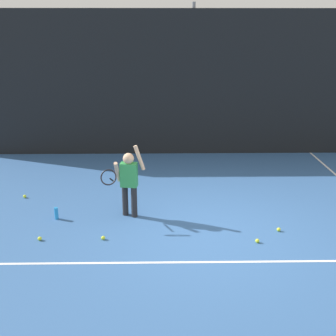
# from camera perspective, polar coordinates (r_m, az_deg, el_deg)

# --- Properties ---
(ground_plane) EXTENTS (20.00, 20.00, 0.00)m
(ground_plane) POSITION_cam_1_polar(r_m,az_deg,el_deg) (7.50, 5.59, -8.52)
(ground_plane) COLOR #335B93
(court_line_baseline) EXTENTS (9.00, 0.05, 0.00)m
(court_line_baseline) POSITION_cam_1_polar(r_m,az_deg,el_deg) (6.69, 6.48, -12.11)
(court_line_baseline) COLOR white
(court_line_baseline) RESTS_ON ground
(back_fence_windscreen) EXTENTS (11.90, 0.08, 3.74)m
(back_fence_windscreen) POSITION_cam_1_polar(r_m,az_deg,el_deg) (11.60, 3.24, 10.88)
(back_fence_windscreen) COLOR black
(back_fence_windscreen) RESTS_ON ground
(fence_post_1) EXTENTS (0.09, 0.09, 3.89)m
(fence_post_1) POSITION_cam_1_polar(r_m,az_deg,el_deg) (11.65, 3.22, 11.29)
(fence_post_1) COLOR slate
(fence_post_1) RESTS_ON ground
(tennis_player) EXTENTS (0.78, 0.57, 1.35)m
(tennis_player) POSITION_cam_1_polar(r_m,az_deg,el_deg) (7.86, -5.23, -1.43)
(tennis_player) COLOR #232326
(tennis_player) RESTS_ON ground
(water_bottle) EXTENTS (0.07, 0.07, 0.22)m
(water_bottle) POSITION_cam_1_polar(r_m,az_deg,el_deg) (8.19, -14.40, -5.77)
(water_bottle) COLOR #268CD8
(water_bottle) RESTS_ON ground
(tennis_ball_0) EXTENTS (0.07, 0.07, 0.07)m
(tennis_ball_0) POSITION_cam_1_polar(r_m,az_deg,el_deg) (7.33, -8.48, -9.02)
(tennis_ball_0) COLOR #CCE033
(tennis_ball_0) RESTS_ON ground
(tennis_ball_1) EXTENTS (0.07, 0.07, 0.07)m
(tennis_ball_1) POSITION_cam_1_polar(r_m,az_deg,el_deg) (7.53, -16.43, -8.84)
(tennis_ball_1) COLOR #CCE033
(tennis_ball_1) RESTS_ON ground
(tennis_ball_2) EXTENTS (0.07, 0.07, 0.07)m
(tennis_ball_2) POSITION_cam_1_polar(r_m,az_deg,el_deg) (7.30, 11.61, -9.32)
(tennis_ball_2) COLOR #CCE033
(tennis_ball_2) RESTS_ON ground
(tennis_ball_3) EXTENTS (0.07, 0.07, 0.07)m
(tennis_ball_3) POSITION_cam_1_polar(r_m,az_deg,el_deg) (7.76, 14.28, -7.80)
(tennis_ball_3) COLOR #CCE033
(tennis_ball_3) RESTS_ON ground
(tennis_ball_4) EXTENTS (0.07, 0.07, 0.07)m
(tennis_ball_4) POSITION_cam_1_polar(r_m,az_deg,el_deg) (9.37, -18.23, -3.53)
(tennis_ball_4) COLOR #CCE033
(tennis_ball_4) RESTS_ON ground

